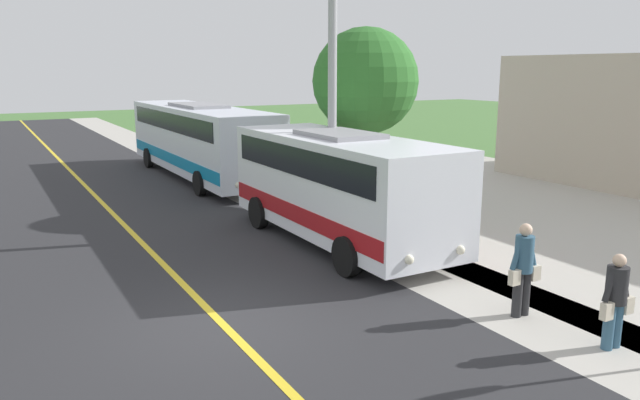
{
  "coord_description": "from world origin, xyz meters",
  "views": [
    {
      "loc": [
        3.47,
        9.74,
        4.47
      ],
      "look_at": [
        -3.5,
        -2.59,
        1.4
      ],
      "focal_mm": 34.16,
      "sensor_mm": 36.0,
      "label": 1
    }
  ],
  "objects_px": {
    "transit_bus_rear": "(199,137)",
    "tree_curbside": "(365,82)",
    "pedestrian_with_bags": "(616,299)",
    "street_light_pole": "(329,55)",
    "pedestrian_waiting": "(523,267)",
    "shuttle_bus_front": "(339,182)"
  },
  "relations": [
    {
      "from": "shuttle_bus_front",
      "to": "transit_bus_rear",
      "type": "xyz_separation_m",
      "value": [
        -0.03,
        -11.22,
        0.08
      ]
    },
    {
      "from": "transit_bus_rear",
      "to": "pedestrian_with_bags",
      "type": "height_order",
      "value": "transit_bus_rear"
    },
    {
      "from": "transit_bus_rear",
      "to": "tree_curbside",
      "type": "bearing_deg",
      "value": 109.36
    },
    {
      "from": "pedestrian_waiting",
      "to": "tree_curbside",
      "type": "relative_size",
      "value": 0.3
    },
    {
      "from": "street_light_pole",
      "to": "tree_curbside",
      "type": "distance_m",
      "value": 3.3
    },
    {
      "from": "street_light_pole",
      "to": "pedestrian_waiting",
      "type": "bearing_deg",
      "value": 90.35
    },
    {
      "from": "transit_bus_rear",
      "to": "tree_curbside",
      "type": "height_order",
      "value": "tree_curbside"
    },
    {
      "from": "pedestrian_waiting",
      "to": "tree_curbside",
      "type": "height_order",
      "value": "tree_curbside"
    },
    {
      "from": "shuttle_bus_front",
      "to": "tree_curbside",
      "type": "distance_m",
      "value": 4.91
    },
    {
      "from": "shuttle_bus_front",
      "to": "pedestrian_with_bags",
      "type": "height_order",
      "value": "shuttle_bus_front"
    },
    {
      "from": "pedestrian_with_bags",
      "to": "pedestrian_waiting",
      "type": "height_order",
      "value": "pedestrian_waiting"
    },
    {
      "from": "pedestrian_with_bags",
      "to": "street_light_pole",
      "type": "xyz_separation_m",
      "value": [
        0.3,
        -8.64,
        3.97
      ]
    },
    {
      "from": "pedestrian_with_bags",
      "to": "street_light_pole",
      "type": "height_order",
      "value": "street_light_pole"
    },
    {
      "from": "shuttle_bus_front",
      "to": "pedestrian_with_bags",
      "type": "distance_m",
      "value": 7.57
    },
    {
      "from": "street_light_pole",
      "to": "pedestrian_with_bags",
      "type": "bearing_deg",
      "value": 92.01
    },
    {
      "from": "pedestrian_waiting",
      "to": "street_light_pole",
      "type": "distance_m",
      "value": 7.97
    },
    {
      "from": "pedestrian_with_bags",
      "to": "pedestrian_waiting",
      "type": "distance_m",
      "value": 1.7
    },
    {
      "from": "pedestrian_waiting",
      "to": "street_light_pole",
      "type": "bearing_deg",
      "value": -89.65
    },
    {
      "from": "shuttle_bus_front",
      "to": "street_light_pole",
      "type": "xyz_separation_m",
      "value": [
        -0.35,
        -1.14,
        3.23
      ]
    },
    {
      "from": "transit_bus_rear",
      "to": "pedestrian_waiting",
      "type": "bearing_deg",
      "value": 91.24
    },
    {
      "from": "pedestrian_with_bags",
      "to": "tree_curbside",
      "type": "bearing_deg",
      "value": -101.73
    },
    {
      "from": "pedestrian_with_bags",
      "to": "street_light_pole",
      "type": "relative_size",
      "value": 0.18
    }
  ]
}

